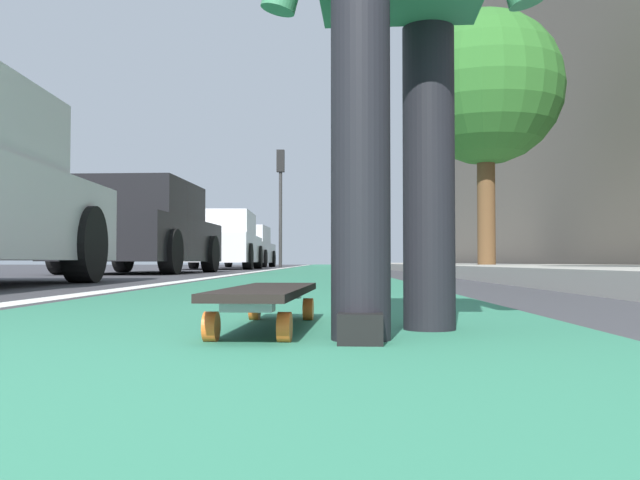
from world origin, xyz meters
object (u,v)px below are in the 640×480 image
object	(u,v)px
parked_car_mid	(144,230)
parked_car_far	(219,242)
skateboard	(267,295)
parked_car_end	(245,248)
street_tree_mid	(485,89)
traffic_light	(281,186)

from	to	relation	value
parked_car_mid	parked_car_far	size ratio (longest dim) A/B	0.98
skateboard	parked_car_mid	size ratio (longest dim) A/B	0.20
parked_car_end	street_tree_mid	size ratio (longest dim) A/B	1.00
parked_car_mid	traffic_light	xyz separation A→B (m)	(13.63, -1.29, 2.21)
parked_car_end	traffic_light	bearing A→B (deg)	-83.35
street_tree_mid	skateboard	bearing A→B (deg)	164.05
parked_car_mid	parked_car_far	xyz separation A→B (m)	(6.62, -0.18, -0.01)
parked_car_mid	parked_car_end	size ratio (longest dim) A/B	0.98
street_tree_mid	traffic_light	bearing A→B (deg)	18.21
skateboard	parked_car_mid	world-z (taller)	parked_car_mid
parked_car_far	street_tree_mid	world-z (taller)	street_tree_mid
parked_car_mid	parked_car_far	bearing A→B (deg)	-1.55
skateboard	parked_car_far	bearing A→B (deg)	9.60
skateboard	parked_car_end	world-z (taller)	parked_car_end
parked_car_mid	skateboard	bearing A→B (deg)	-163.01
street_tree_mid	parked_car_mid	bearing A→B (deg)	92.26
skateboard	parked_car_end	bearing A→B (deg)	7.15
parked_car_mid	parked_car_end	xyz separation A→B (m)	(13.48, -0.02, -0.02)
parked_car_end	parked_car_far	bearing A→B (deg)	-178.70
skateboard	parked_car_far	world-z (taller)	parked_car_far
parked_car_far	parked_car_end	xyz separation A→B (m)	(6.85, 0.16, -0.02)
parked_car_end	street_tree_mid	bearing A→B (deg)	-156.81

